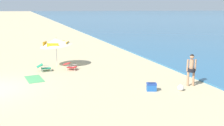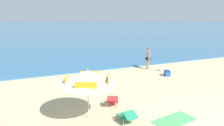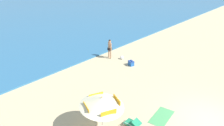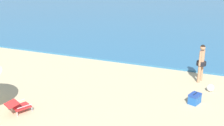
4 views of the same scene
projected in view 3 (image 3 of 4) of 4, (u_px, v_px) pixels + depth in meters
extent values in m
plane|color=tan|center=(209.00, 121.00, 12.91)|extent=(800.00, 800.00, 0.00)
cylinder|color=silver|center=(102.00, 114.00, 11.85)|extent=(0.04, 0.04, 2.03)
cone|color=beige|center=(102.00, 102.00, 11.53)|extent=(2.55, 2.59, 0.75)
cube|color=orange|center=(96.00, 96.00, 12.26)|extent=(0.77, 0.35, 0.29)
cube|color=orange|center=(86.00, 108.00, 11.26)|extent=(0.35, 0.77, 0.29)
cube|color=orange|center=(109.00, 113.00, 10.90)|extent=(0.77, 0.35, 0.29)
cube|color=orange|center=(117.00, 100.00, 11.89)|extent=(0.35, 0.77, 0.29)
sphere|color=orange|center=(102.00, 97.00, 11.41)|extent=(0.06, 0.06, 0.06)
cube|color=#1E7F56|center=(131.00, 123.00, 12.49)|extent=(0.55, 0.62, 0.04)
cube|color=#1E7F56|center=(137.00, 123.00, 12.17)|extent=(0.51, 0.41, 0.23)
cylinder|color=silver|center=(124.00, 124.00, 12.54)|extent=(0.03, 0.03, 0.18)
cylinder|color=silver|center=(129.00, 120.00, 12.88)|extent=(0.03, 0.03, 0.18)
cylinder|color=silver|center=(137.00, 124.00, 12.54)|extent=(0.03, 0.03, 0.18)
cylinder|color=silver|center=(128.00, 124.00, 12.25)|extent=(0.05, 0.54, 0.02)
cylinder|color=silver|center=(134.00, 118.00, 12.64)|extent=(0.05, 0.54, 0.02)
cube|color=red|center=(111.00, 108.00, 13.69)|extent=(0.74, 0.77, 0.04)
cube|color=red|center=(113.00, 108.00, 13.30)|extent=(0.63, 0.60, 0.12)
cylinder|color=silver|center=(105.00, 108.00, 13.91)|extent=(0.03, 0.03, 0.18)
cylinder|color=silver|center=(113.00, 106.00, 14.06)|extent=(0.03, 0.03, 0.18)
cylinder|color=silver|center=(108.00, 113.00, 13.42)|extent=(0.03, 0.03, 0.18)
cylinder|color=silver|center=(116.00, 112.00, 13.57)|extent=(0.03, 0.03, 0.18)
cylinder|color=silver|center=(106.00, 107.00, 13.56)|extent=(0.27, 0.49, 0.02)
cylinder|color=silver|center=(115.00, 106.00, 13.73)|extent=(0.27, 0.49, 0.02)
cylinder|color=tan|center=(109.00, 53.00, 20.89)|extent=(0.13, 0.13, 0.86)
cylinder|color=tan|center=(111.00, 54.00, 20.66)|extent=(0.13, 0.13, 0.86)
cylinder|color=black|center=(110.00, 49.00, 20.59)|extent=(0.43, 0.43, 0.18)
cylinder|color=tan|center=(110.00, 46.00, 20.47)|extent=(0.24, 0.24, 0.61)
cylinder|color=tan|center=(109.00, 45.00, 20.64)|extent=(0.09, 0.09, 0.64)
cylinder|color=tan|center=(111.00, 47.00, 20.31)|extent=(0.09, 0.09, 0.64)
sphere|color=tan|center=(110.00, 41.00, 20.28)|extent=(0.23, 0.23, 0.23)
sphere|color=black|center=(110.00, 41.00, 20.27)|extent=(0.21, 0.21, 0.21)
cube|color=#1E56A8|center=(131.00, 64.00, 19.47)|extent=(0.48, 0.56, 0.32)
cube|color=navy|center=(131.00, 61.00, 19.38)|extent=(0.49, 0.58, 0.08)
cylinder|color=black|center=(131.00, 61.00, 19.36)|extent=(0.13, 0.33, 0.02)
sphere|color=white|center=(122.00, 57.00, 20.66)|extent=(0.31, 0.31, 0.31)
cube|color=#4C9E5B|center=(162.00, 117.00, 13.27)|extent=(1.91, 1.16, 0.01)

